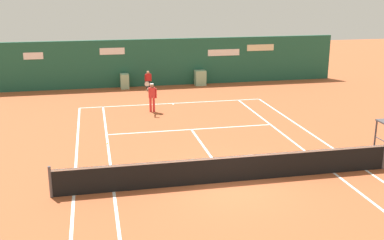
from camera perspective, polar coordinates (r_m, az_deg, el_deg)
The scene contains 6 objects.
ground_plane at distance 17.30m, azimuth 3.94°, elevation -6.69°, with size 80.00×80.00×0.01m.
tennis_net at distance 16.60m, azimuth 4.51°, elevation -5.81°, with size 12.10×0.10×1.07m.
sponsor_back_wall at distance 32.46m, azimuth -3.90°, elevation 6.84°, with size 25.00×1.02×3.17m.
player_on_baseline at distance 25.63m, azimuth -4.86°, elevation 3.03°, with size 0.72×0.65×1.80m.
ball_kid_left_post at distance 30.84m, azimuth -5.29°, elevation 4.88°, with size 0.44×0.20×1.33m.
tennis_ball_mid_court at distance 20.89m, azimuth -10.13°, elevation -2.78°, with size 0.07×0.07×0.07m, color #CCE033.
Camera 1 is at (-4.46, -14.77, 6.65)m, focal length 44.35 mm.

